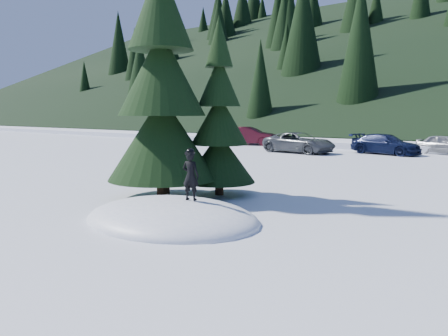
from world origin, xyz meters
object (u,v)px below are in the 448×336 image
Objects in this scene: car_1 at (249,136)px; car_3 at (386,144)px; spruce_tall at (161,84)px; spruce_short at (219,126)px; child_skier at (191,176)px; car_0 at (219,135)px; car_4 at (447,145)px; car_2 at (299,143)px.

car_3 is (11.25, -1.26, -0.10)m from car_1.
spruce_short is at bearing 54.46° from spruce_tall.
spruce_short is at bearing -76.29° from child_skier.
spruce_short is 23.01m from car_0.
car_1 reaches higher than car_4.
car_1 reaches higher than car_3.
car_2 is at bearing 105.38° from spruce_tall.
car_0 is at bearing 77.03° from car_2.
car_3 is at bearing -117.67° from car_1.
spruce_short is 16.98m from car_3.
spruce_tall is 20.98m from car_4.
spruce_short reaches higher than car_2.
car_0 is (-13.70, 19.05, -2.57)m from spruce_tall.
car_2 is (6.58, -3.68, -0.07)m from car_1.
child_skier is at bearing -117.41° from car_0.
car_3 is at bearing 89.06° from spruce_tall.
car_2 is 1.10× the size of car_3.
car_4 is (7.61, 4.66, -0.05)m from car_2.
car_2 is at bearing -82.63° from child_skier.
car_0 is 17.01m from car_4.
spruce_short is 3.46m from child_skier.
child_skier is at bearing -168.63° from car_1.
car_1 is 0.94× the size of car_2.
spruce_tall is 3.73m from child_skier.
car_1 is 11.32m from car_3.
car_0 is 0.94× the size of car_2.
child_skier is 25.02m from car_1.
car_0 is at bearing 129.80° from spruce_short.
car_4 is (2.24, 19.15, -1.50)m from spruce_short.
spruce_short is at bearing -153.91° from car_2.
child_skier is at bearing -163.77° from car_3.
spruce_short is 1.14× the size of car_2.
child_skier is 0.26× the size of car_1.
child_skier is at bearing -61.97° from spruce_short.
spruce_short is 21.79m from car_1.
child_skier is at bearing -165.24° from car_4.
child_skier is 22.07m from car_4.
car_2 is (9.33, -3.16, -0.10)m from car_0.
car_1 is 7.54m from car_2.
spruce_tall is 18.50m from car_3.
child_skier is at bearing -152.56° from car_2.
spruce_tall is 1.60× the size of spruce_short.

